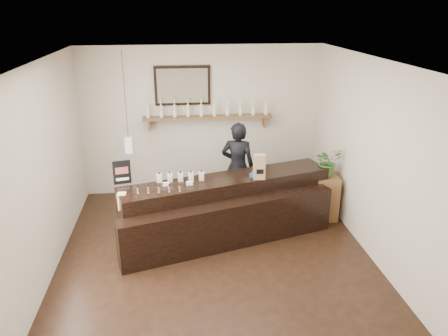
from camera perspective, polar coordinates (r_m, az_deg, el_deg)
ground at (r=6.56m, az=-1.14°, el=-11.35°), size 5.00×5.00×0.00m
room_shell at (r=5.84m, az=-1.25°, el=2.99°), size 5.00×5.00×5.00m
back_wall_decor at (r=8.10m, az=-3.99°, el=8.37°), size 2.66×0.96×1.69m
counter at (r=6.87m, az=0.50°, el=-5.55°), size 3.41×1.83×1.10m
promo_sign at (r=6.66m, az=-13.18°, el=-0.56°), size 0.26×0.07×0.36m
paper_bag at (r=6.70m, az=4.63°, el=0.17°), size 0.19×0.15×0.39m
tape_dispenser at (r=6.81m, az=3.91°, el=-0.87°), size 0.12×0.05×0.10m
side_cabinet at (r=7.71m, az=13.05°, el=-3.57°), size 0.44×0.56×0.76m
potted_plant at (r=7.48m, az=13.43°, el=0.80°), size 0.53×0.49×0.49m
shopkeeper at (r=7.61m, az=1.81°, el=0.90°), size 0.76×0.61×1.81m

